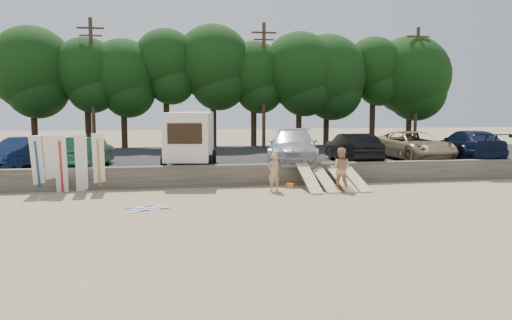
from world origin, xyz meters
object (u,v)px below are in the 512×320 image
object	(u,v)px
car_5	(468,145)
beachgoer_a	(274,172)
car_4	(413,146)
cooler	(319,183)
car_1	(87,152)
car_2	(293,147)
car_0	(22,152)
beachgoer_b	(340,169)
box_trailer	(190,136)
car_3	(353,148)

from	to	relation	value
car_5	beachgoer_a	size ratio (longest dim) A/B	3.37
car_4	cooler	distance (m)	8.09
car_1	car_2	bearing A→B (deg)	-172.64
car_1	car_4	xyz separation A→B (m)	(17.68, 0.58, 0.04)
car_2	beachgoer_a	distance (m)	4.77
cooler	beachgoer_a	bearing A→B (deg)	-176.63
beachgoer_a	car_0	bearing A→B (deg)	-51.24
car_1	cooler	bearing A→B (deg)	169.51
car_1	car_2	world-z (taller)	car_2
cooler	beachgoer_b	bearing A→B (deg)	-76.02
car_1	beachgoer_b	world-z (taller)	car_1
car_4	car_5	size ratio (longest dim) A/B	1.01
car_1	beachgoer_a	bearing A→B (deg)	160.63
car_0	beachgoer_a	distance (m)	12.87
car_5	cooler	size ratio (longest dim) A/B	15.10
car_4	car_2	bearing A→B (deg)	-178.54
box_trailer	cooler	xyz separation A→B (m)	(5.79, -3.41, -2.07)
box_trailer	beachgoer_b	size ratio (longest dim) A/B	2.39
cooler	car_3	bearing A→B (deg)	34.75
car_2	beachgoer_b	xyz separation A→B (m)	(1.00, -4.60, -0.65)
beachgoer_b	beachgoer_a	bearing A→B (deg)	22.12
box_trailer	car_0	xyz separation A→B (m)	(-8.30, 1.01, -0.79)
car_1	cooler	xyz separation A→B (m)	(10.86, -3.57, -1.30)
car_2	car_3	distance (m)	3.34
car_3	beachgoer_b	distance (m)	5.20
beachgoer_a	cooler	xyz separation A→B (m)	(2.34, 0.79, -0.69)
car_0	car_1	world-z (taller)	car_1
car_4	beachgoer_b	size ratio (longest dim) A/B	3.04
car_0	cooler	world-z (taller)	car_0
car_3	car_4	xyz separation A→B (m)	(3.87, 0.63, 0.02)
car_2	car_5	distance (m)	10.43
car_3	car_5	world-z (taller)	car_5
car_3	beachgoer_a	size ratio (longest dim) A/B	2.80
car_2	beachgoer_b	world-z (taller)	car_2
car_3	car_4	size ratio (longest dim) A/B	0.82
beachgoer_a	car_5	bearing A→B (deg)	173.09
box_trailer	car_4	xyz separation A→B (m)	(12.61, 0.74, -0.72)
car_1	car_5	world-z (taller)	car_5
car_2	cooler	world-z (taller)	car_2
car_3	car_4	bearing A→B (deg)	-170.93
box_trailer	car_3	xyz separation A→B (m)	(8.75, 0.11, -0.74)
car_0	beachgoer_b	distance (m)	15.71
box_trailer	car_2	distance (m)	5.44
box_trailer	car_2	bearing A→B (deg)	9.92
beachgoer_b	car_5	bearing A→B (deg)	-124.20
beachgoer_a	beachgoer_b	bearing A→B (deg)	146.58
car_3	beachgoer_b	xyz separation A→B (m)	(-2.34, -4.61, -0.53)
car_2	beachgoer_a	xyz separation A→B (m)	(-1.95, -4.29, -0.75)
car_3	car_5	size ratio (longest dim) A/B	0.83
car_5	beachgoer_b	xyz separation A→B (m)	(-9.42, -4.93, -0.58)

